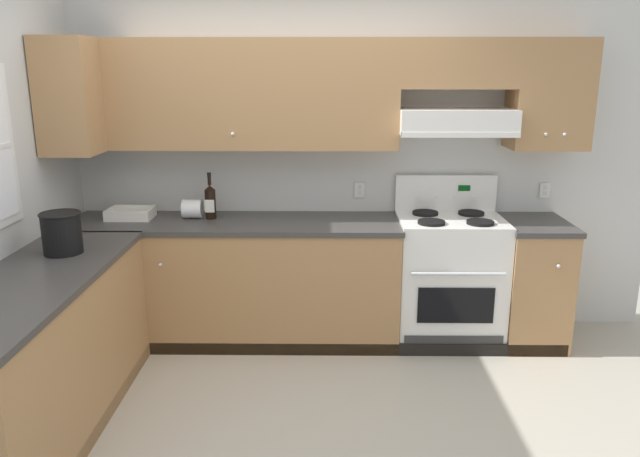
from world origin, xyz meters
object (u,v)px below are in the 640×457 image
bucket (62,232)px  wine_bottle (210,201)px  stove (448,278)px  paper_towel_roll (192,209)px  bowl (131,215)px

bucket → wine_bottle: bearing=50.2°
stove → bucket: 2.66m
bucket → paper_towel_roll: bearing=56.5°
stove → wine_bottle: wine_bottle is taller
wine_bottle → bucket: size_ratio=1.37×
paper_towel_roll → bucket: bearing=-123.5°
wine_bottle → bowl: bearing=-179.8°
bucket → paper_towel_roll: size_ratio=1.74×
bucket → bowl: bearing=81.3°
stove → bucket: size_ratio=4.82×
bowl → bucket: size_ratio=1.30×
wine_bottle → paper_towel_roll: 0.15m
stove → bucket: stove is taller
bowl → bucket: 0.88m
stove → bowl: 2.39m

